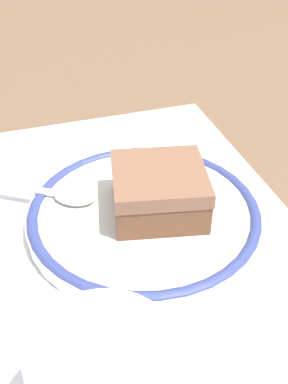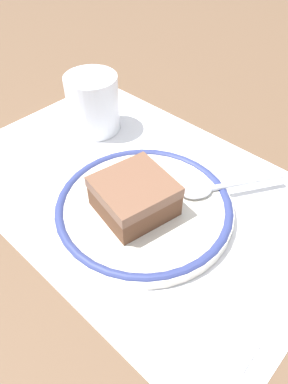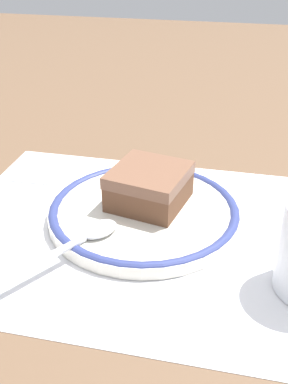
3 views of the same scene
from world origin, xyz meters
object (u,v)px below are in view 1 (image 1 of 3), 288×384
Objects in this scene: spoon at (51,192)px; sugar_packet at (153,126)px; cake_slice at (159,191)px; plate at (144,214)px.

sugar_packet is at bearing -50.37° from spoon.
cake_slice is 0.76× the size of spoon.
spoon is at bearing 61.08° from cake_slice.
spoon is (0.05, 0.09, -0.02)m from cake_slice.
spoon is (0.05, 0.07, 0.01)m from plate.
spoon reaches higher than plate.
cake_slice is at bearing -118.92° from spoon.
sugar_packet is (0.16, -0.06, -0.01)m from plate.
spoon is 2.44× the size of sugar_packet.
cake_slice is (-0.00, -0.01, 0.03)m from plate.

